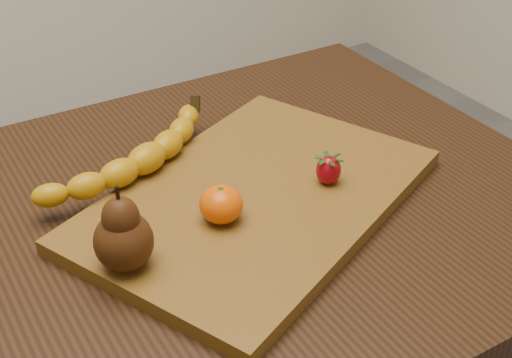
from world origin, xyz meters
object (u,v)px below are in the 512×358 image
table (186,278)px  pear (122,228)px  cutting_board (256,199)px  mandarin (221,204)px

table → pear: pear is taller
cutting_board → pear: (-0.19, -0.05, 0.06)m
cutting_board → mandarin: bearing=179.4°
table → pear: bearing=-144.8°
cutting_board → mandarin: mandarin is taller
pear → mandarin: 0.13m
table → mandarin: size_ratio=19.21×
pear → mandarin: bearing=8.6°
table → mandarin: 0.15m
table → pear: 0.21m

